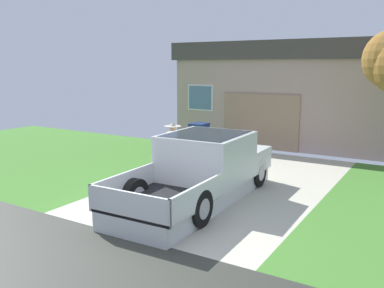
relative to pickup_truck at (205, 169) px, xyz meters
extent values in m
cube|color=#BCB9A4|center=(0.06, 1.51, -0.76)|extent=(5.20, 9.00, 0.06)
cube|color=#427C2D|center=(-8.54, 1.51, -0.76)|extent=(12.00, 9.00, 0.06)
cube|color=silver|center=(0.01, -0.43, -0.52)|extent=(1.94, 5.49, 0.42)
cube|color=silver|center=(0.00, 0.08, 0.29)|extent=(2.01, 2.13, 1.21)
cube|color=#1E2833|center=(0.00, 0.08, 0.65)|extent=(1.77, 1.96, 0.51)
cube|color=silver|center=(-0.04, 1.71, -0.01)|extent=(1.98, 1.23, 0.61)
cube|color=black|center=(0.05, -2.05, -0.28)|extent=(2.01, 2.24, 0.06)
cube|color=silver|center=(-0.89, -2.08, -0.03)|extent=(0.12, 2.19, 0.56)
cube|color=silver|center=(1.00, -2.03, -0.03)|extent=(0.12, 2.19, 0.56)
cube|color=silver|center=(0.08, -3.12, -0.03)|extent=(1.96, 0.11, 0.56)
cube|color=black|center=(-1.10, 0.78, 0.56)|extent=(0.10, 0.18, 0.20)
cylinder|color=black|center=(-0.89, 1.51, -0.33)|extent=(0.28, 0.81, 0.80)
cylinder|color=#9E9EA3|center=(-0.89, 1.51, -0.33)|extent=(0.29, 0.45, 0.44)
cylinder|color=black|center=(0.81, 1.55, -0.33)|extent=(0.28, 0.81, 0.80)
cylinder|color=#9E9EA3|center=(0.81, 1.55, -0.33)|extent=(0.29, 0.45, 0.44)
cylinder|color=black|center=(-0.80, -1.86, -0.33)|extent=(0.28, 0.81, 0.80)
cylinder|color=#9E9EA3|center=(-0.80, -1.86, -0.33)|extent=(0.29, 0.45, 0.44)
cylinder|color=black|center=(0.89, -1.81, -0.33)|extent=(0.28, 0.81, 0.80)
cylinder|color=#9E9EA3|center=(0.89, -1.81, -0.33)|extent=(0.29, 0.45, 0.44)
cylinder|color=#333842|center=(-1.68, 0.78, -0.27)|extent=(0.15, 0.15, 0.91)
cylinder|color=#333842|center=(-1.33, 0.80, -0.27)|extent=(0.15, 0.15, 0.91)
cylinder|color=silver|center=(-1.51, 0.79, 0.44)|extent=(0.31, 0.31, 0.57)
cylinder|color=tan|center=(-1.69, 0.78, 0.41)|extent=(0.09, 0.09, 0.57)
cylinder|color=tan|center=(-1.33, 0.80, 0.41)|extent=(0.09, 0.09, 0.57)
sphere|color=tan|center=(-1.51, 0.79, 0.84)|extent=(0.20, 0.20, 0.20)
cylinder|color=#BCB2A3|center=(-1.51, 0.79, 0.89)|extent=(0.49, 0.49, 0.01)
cone|color=#BCB2A3|center=(-1.51, 0.79, 0.95)|extent=(0.21, 0.21, 0.11)
cube|color=tan|center=(-1.57, 0.44, -0.64)|extent=(0.34, 0.22, 0.19)
torus|color=tan|center=(-1.57, 0.44, -0.49)|extent=(0.31, 0.02, 0.31)
cube|color=tan|center=(-0.16, 9.74, 1.05)|extent=(10.04, 6.28, 3.56)
cube|color=#423D38|center=(-0.16, 9.74, 3.20)|extent=(10.44, 6.53, 0.74)
cube|color=#93755B|center=(-1.16, 6.57, 0.38)|extent=(3.20, 0.06, 2.22)
cube|color=slate|center=(-3.96, 6.57, 1.23)|extent=(1.10, 0.05, 1.00)
cube|color=silver|center=(-3.96, 6.59, 1.23)|extent=(1.23, 0.02, 1.12)
cube|color=navy|center=(-3.04, 4.92, -0.18)|extent=(0.58, 0.68, 0.91)
cube|color=navy|center=(-3.04, 4.92, 0.32)|extent=(0.60, 0.71, 0.10)
cylinder|color=black|center=(-3.26, 4.65, -0.64)|extent=(0.05, 0.18, 0.18)
cylinder|color=black|center=(-2.82, 4.65, -0.64)|extent=(0.05, 0.18, 0.18)
camera|label=1|loc=(5.02, -8.88, 2.60)|focal=38.49mm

